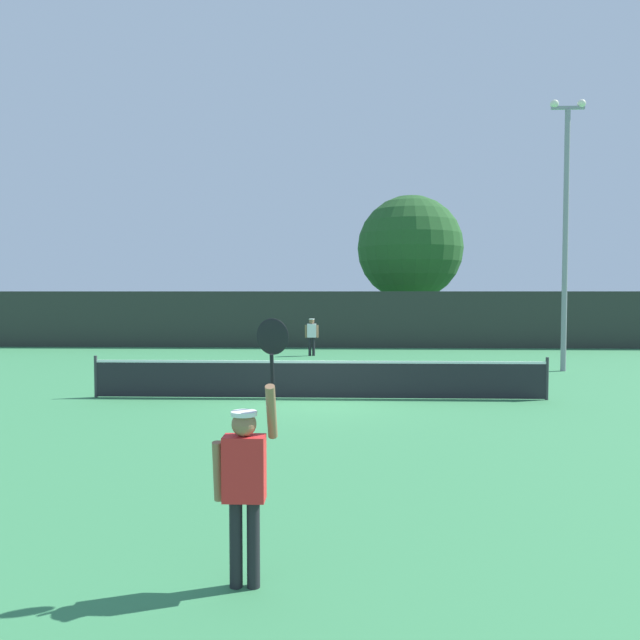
{
  "coord_description": "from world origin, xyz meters",
  "views": [
    {
      "loc": [
        0.55,
        -15.22,
        2.7
      ],
      "look_at": [
        -0.1,
        3.98,
        1.81
      ],
      "focal_mm": 33.97,
      "sensor_mm": 36.0,
      "label": 1
    }
  ],
  "objects_px": {
    "parked_car_near": "(211,323)",
    "player_serving": "(246,471)",
    "light_pole": "(566,220)",
    "large_tree": "(410,248)",
    "parked_car_mid": "(514,325)",
    "player_receiving": "(312,333)",
    "tennis_ball": "(279,390)"
  },
  "relations": [
    {
      "from": "parked_car_near",
      "to": "player_serving",
      "type": "bearing_deg",
      "value": -77.65
    },
    {
      "from": "player_serving",
      "to": "light_pole",
      "type": "relative_size",
      "value": 0.27
    },
    {
      "from": "large_tree",
      "to": "parked_car_mid",
      "type": "height_order",
      "value": "large_tree"
    },
    {
      "from": "light_pole",
      "to": "player_serving",
      "type": "bearing_deg",
      "value": -118.79
    },
    {
      "from": "large_tree",
      "to": "light_pole",
      "type": "bearing_deg",
      "value": -73.95
    },
    {
      "from": "player_receiving",
      "to": "light_pole",
      "type": "xyz_separation_m",
      "value": [
        8.83,
        -4.65,
        4.19
      ]
    },
    {
      "from": "light_pole",
      "to": "parked_car_near",
      "type": "bearing_deg",
      "value": 133.57
    },
    {
      "from": "light_pole",
      "to": "parked_car_near",
      "type": "relative_size",
      "value": 2.17
    },
    {
      "from": "tennis_ball",
      "to": "parked_car_mid",
      "type": "height_order",
      "value": "parked_car_mid"
    },
    {
      "from": "player_serving",
      "to": "parked_car_near",
      "type": "distance_m",
      "value": 32.72
    },
    {
      "from": "player_serving",
      "to": "large_tree",
      "type": "height_order",
      "value": "large_tree"
    },
    {
      "from": "light_pole",
      "to": "parked_car_mid",
      "type": "bearing_deg",
      "value": 80.46
    },
    {
      "from": "player_receiving",
      "to": "tennis_ball",
      "type": "xyz_separation_m",
      "value": [
        -0.46,
        -9.17,
        -0.92
      ]
    },
    {
      "from": "tennis_ball",
      "to": "parked_car_mid",
      "type": "distance_m",
      "value": 22.17
    },
    {
      "from": "player_receiving",
      "to": "large_tree",
      "type": "height_order",
      "value": "large_tree"
    },
    {
      "from": "player_receiving",
      "to": "parked_car_near",
      "type": "bearing_deg",
      "value": -59.93
    },
    {
      "from": "player_receiving",
      "to": "large_tree",
      "type": "bearing_deg",
      "value": -121.23
    },
    {
      "from": "player_serving",
      "to": "parked_car_near",
      "type": "xyz_separation_m",
      "value": [
        -7.2,
        31.92,
        -0.3
      ]
    },
    {
      "from": "light_pole",
      "to": "large_tree",
      "type": "bearing_deg",
      "value": 106.05
    },
    {
      "from": "player_receiving",
      "to": "tennis_ball",
      "type": "relative_size",
      "value": 23.18
    },
    {
      "from": "player_serving",
      "to": "tennis_ball",
      "type": "bearing_deg",
      "value": 94.23
    },
    {
      "from": "large_tree",
      "to": "parked_car_mid",
      "type": "relative_size",
      "value": 1.91
    },
    {
      "from": "parked_car_near",
      "to": "parked_car_mid",
      "type": "height_order",
      "value": "same"
    },
    {
      "from": "player_serving",
      "to": "parked_car_mid",
      "type": "relative_size",
      "value": 0.59
    },
    {
      "from": "player_serving",
      "to": "player_receiving",
      "type": "distance_m",
      "value": 20.1
    },
    {
      "from": "tennis_ball",
      "to": "large_tree",
      "type": "distance_m",
      "value": 19.09
    },
    {
      "from": "tennis_ball",
      "to": "parked_car_near",
      "type": "relative_size",
      "value": 0.02
    },
    {
      "from": "tennis_ball",
      "to": "player_receiving",
      "type": "bearing_deg",
      "value": 87.13
    },
    {
      "from": "parked_car_near",
      "to": "large_tree",
      "type": "bearing_deg",
      "value": -16.49
    },
    {
      "from": "large_tree",
      "to": "player_serving",
      "type": "bearing_deg",
      "value": -99.44
    },
    {
      "from": "light_pole",
      "to": "parked_car_near",
      "type": "height_order",
      "value": "light_pole"
    },
    {
      "from": "parked_car_mid",
      "to": "player_serving",
      "type": "bearing_deg",
      "value": -110.26
    }
  ]
}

